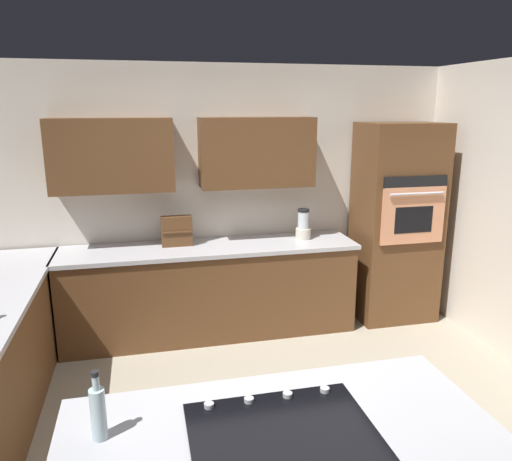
{
  "coord_description": "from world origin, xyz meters",
  "views": [
    {
      "loc": [
        0.7,
        2.8,
        2.2
      ],
      "look_at": [
        -0.24,
        -1.21,
        1.16
      ],
      "focal_mm": 34.63,
      "sensor_mm": 36.0,
      "label": 1
    }
  ],
  "objects_px": {
    "blender": "(303,226)",
    "oil_bottle": "(98,412)",
    "wall_oven": "(396,223)",
    "spice_rack": "(177,231)",
    "cooktop": "(282,431)"
  },
  "relations": [
    {
      "from": "wall_oven",
      "to": "spice_rack",
      "type": "relative_size",
      "value": 7.02
    },
    {
      "from": "cooktop",
      "to": "spice_rack",
      "type": "distance_m",
      "value": 2.92
    },
    {
      "from": "wall_oven",
      "to": "spice_rack",
      "type": "height_order",
      "value": "wall_oven"
    },
    {
      "from": "cooktop",
      "to": "spice_rack",
      "type": "height_order",
      "value": "spice_rack"
    },
    {
      "from": "oil_bottle",
      "to": "wall_oven",
      "type": "bearing_deg",
      "value": -135.76
    },
    {
      "from": "wall_oven",
      "to": "cooktop",
      "type": "bearing_deg",
      "value": 54.15
    },
    {
      "from": "blender",
      "to": "oil_bottle",
      "type": "relative_size",
      "value": 1.03
    },
    {
      "from": "blender",
      "to": "oil_bottle",
      "type": "distance_m",
      "value": 3.26
    },
    {
      "from": "cooktop",
      "to": "spice_rack",
      "type": "xyz_separation_m",
      "value": [
        0.21,
        -2.91,
        0.14
      ]
    },
    {
      "from": "spice_rack",
      "to": "oil_bottle",
      "type": "xyz_separation_m",
      "value": [
        0.52,
        2.78,
        -0.02
      ]
    },
    {
      "from": "cooktop",
      "to": "oil_bottle",
      "type": "xyz_separation_m",
      "value": [
        0.72,
        -0.14,
        0.11
      ]
    },
    {
      "from": "blender",
      "to": "oil_bottle",
      "type": "xyz_separation_m",
      "value": [
        1.77,
        2.74,
        -0.01
      ]
    },
    {
      "from": "cooktop",
      "to": "oil_bottle",
      "type": "distance_m",
      "value": 0.74
    },
    {
      "from": "blender",
      "to": "spice_rack",
      "type": "bearing_deg",
      "value": -1.89
    },
    {
      "from": "cooktop",
      "to": "blender",
      "type": "relative_size",
      "value": 2.47
    }
  ]
}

